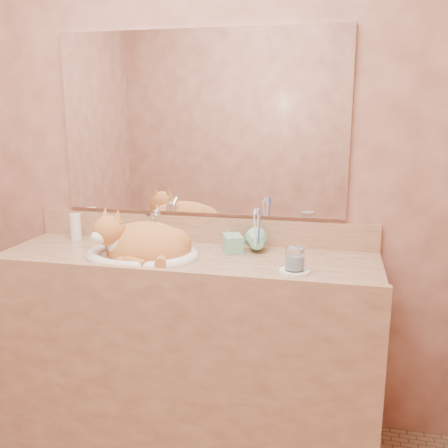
% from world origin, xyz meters
% --- Properties ---
extents(wall_back, '(2.40, 0.02, 2.50)m').
position_xyz_m(wall_back, '(0.00, 1.00, 1.25)').
color(wall_back, brown).
rests_on(wall_back, ground).
extents(vanity_counter, '(1.60, 0.55, 0.85)m').
position_xyz_m(vanity_counter, '(0.00, 0.72, 0.42)').
color(vanity_counter, brown).
rests_on(vanity_counter, floor).
extents(mirror, '(1.30, 0.02, 0.80)m').
position_xyz_m(mirror, '(0.00, 0.99, 1.39)').
color(mirror, white).
rests_on(mirror, wall_back).
extents(sink_basin, '(0.55, 0.49, 0.15)m').
position_xyz_m(sink_basin, '(-0.18, 0.70, 0.92)').
color(sink_basin, white).
rests_on(sink_basin, vanity_counter).
extents(faucet, '(0.06, 0.13, 0.18)m').
position_xyz_m(faucet, '(-0.18, 0.89, 0.94)').
color(faucet, white).
rests_on(faucet, vanity_counter).
extents(cat, '(0.47, 0.42, 0.21)m').
position_xyz_m(cat, '(-0.18, 0.71, 0.91)').
color(cat, '#AF6028').
rests_on(cat, sink_basin).
extents(soap_dispenser, '(0.10, 0.10, 0.16)m').
position_xyz_m(soap_dispenser, '(0.20, 0.81, 0.93)').
color(soap_dispenser, '#78C09C').
rests_on(soap_dispenser, vanity_counter).
extents(toothbrush_cup, '(0.12, 0.12, 0.09)m').
position_xyz_m(toothbrush_cup, '(0.29, 0.83, 0.90)').
color(toothbrush_cup, '#78C09C').
rests_on(toothbrush_cup, vanity_counter).
extents(toothbrushes, '(0.03, 0.03, 0.20)m').
position_xyz_m(toothbrushes, '(0.29, 0.83, 0.97)').
color(toothbrushes, white).
rests_on(toothbrushes, toothbrush_cup).
extents(saucer, '(0.12, 0.12, 0.01)m').
position_xyz_m(saucer, '(0.46, 0.63, 0.85)').
color(saucer, white).
rests_on(saucer, vanity_counter).
extents(water_glass, '(0.07, 0.07, 0.09)m').
position_xyz_m(water_glass, '(0.46, 0.63, 0.90)').
color(water_glass, white).
rests_on(water_glass, saucer).
extents(lotion_bottle, '(0.05, 0.05, 0.12)m').
position_xyz_m(lotion_bottle, '(-0.59, 0.90, 0.91)').
color(lotion_bottle, white).
rests_on(lotion_bottle, vanity_counter).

